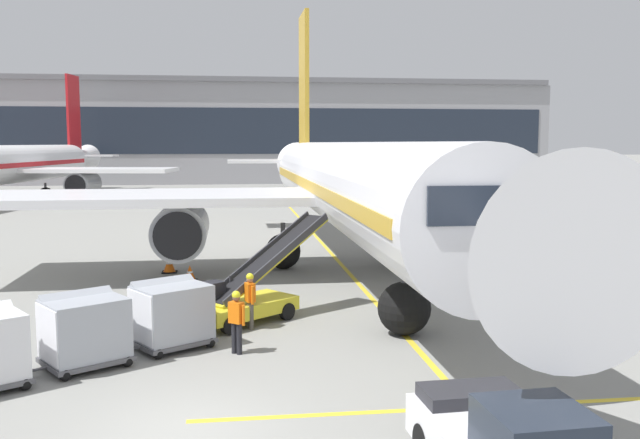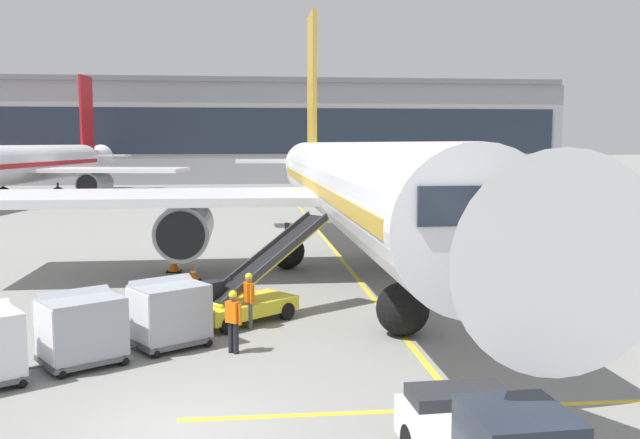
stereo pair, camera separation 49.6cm
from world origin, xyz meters
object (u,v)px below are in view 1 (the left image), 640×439
parked_airplane (346,186)px  belt_loader (249,293)px  ground_crew_by_loader (250,297)px  baggage_cart_second (84,329)px  baggage_cart_lead (171,313)px  distant_airplane (13,165)px  ground_crew_by_carts (236,318)px  safety_cone_wingtip (190,273)px  safety_cone_engine_keepout (169,264)px

parked_airplane → belt_loader: parked_airplane is taller
belt_loader → ground_crew_by_loader: belt_loader is taller
baggage_cart_second → baggage_cart_lead: bearing=34.4°
belt_loader → distant_airplane: size_ratio=0.12×
belt_loader → baggage_cart_second: bearing=-137.0°
belt_loader → ground_crew_by_loader: 0.93m
belt_loader → ground_crew_by_carts: size_ratio=2.75×
belt_loader → safety_cone_wingtip: bearing=108.7°
baggage_cart_lead → belt_loader: bearing=49.2°
parked_airplane → distant_airplane: (-26.03, 39.58, -0.26)m
safety_cone_engine_keepout → ground_crew_by_loader: bearing=-71.2°
baggage_cart_second → ground_crew_by_loader: 5.29m
safety_cone_wingtip → ground_crew_by_carts: bearing=-79.6°
safety_cone_wingtip → distant_airplane: size_ratio=0.02×
baggage_cart_lead → ground_crew_by_carts: baggage_cart_lead is taller
parked_airplane → belt_loader: 9.83m
parked_airplane → baggage_cart_lead: (-6.74, -10.84, -2.82)m
baggage_cart_lead → ground_crew_by_loader: 2.80m
distant_airplane → baggage_cart_lead: bearing=-69.1°
baggage_cart_lead → ground_crew_by_carts: bearing=-24.1°
belt_loader → ground_crew_by_carts: belt_loader is taller
baggage_cart_second → safety_cone_wingtip: bearing=79.4°
baggage_cart_second → ground_crew_by_carts: (3.87, 0.60, -0.00)m
ground_crew_by_loader → belt_loader: bearing=90.4°
ground_crew_by_loader → distant_airplane: bearing=113.8°
safety_cone_wingtip → distant_airplane: distant_airplane is taller
ground_crew_by_loader → ground_crew_by_carts: 2.51m
ground_crew_by_loader → safety_cone_wingtip: bearing=106.6°
parked_airplane → baggage_cart_second: parked_airplane is taller
ground_crew_by_carts → parked_airplane: bearing=67.1°
distant_airplane → safety_cone_engine_keepout: bearing=-65.0°
baggage_cart_second → ground_crew_by_loader: baggage_cart_second is taller
belt_loader → ground_crew_by_carts: bearing=-97.2°
ground_crew_by_loader → ground_crew_by_carts: (-0.43, -2.47, 0.00)m
parked_airplane → safety_cone_engine_keepout: parked_airplane is taller
baggage_cart_second → parked_airplane: bearing=54.3°
baggage_cart_second → safety_cone_wingtip: size_ratio=4.03×
baggage_cart_lead → baggage_cart_second: bearing=-145.6°
ground_crew_by_carts → distant_airplane: (-21.10, 51.22, 2.56)m
belt_loader → safety_cone_wingtip: 7.14m
distant_airplane → ground_crew_by_loader: bearing=-66.2°
belt_loader → ground_crew_by_carts: (-0.43, -3.40, 0.09)m
ground_crew_by_loader → distant_airplane: 53.36m
baggage_cart_second → distant_airplane: 54.67m
parked_airplane → ground_crew_by_carts: size_ratio=23.86×
belt_loader → baggage_cart_lead: size_ratio=1.77×
parked_airplane → safety_cone_wingtip: 7.77m
parked_airplane → baggage_cart_second: 15.33m
safety_cone_wingtip → parked_airplane: bearing=12.5°
safety_cone_wingtip → ground_crew_by_loader: bearing=-73.4°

